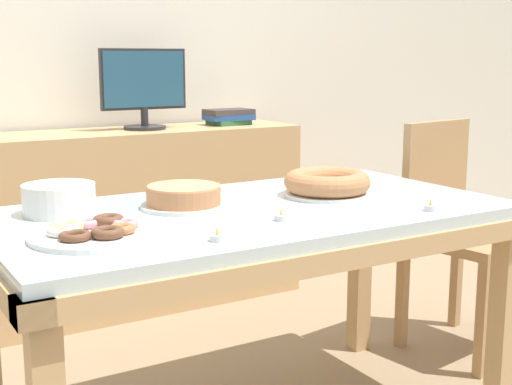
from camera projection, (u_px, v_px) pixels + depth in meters
wall_back at (79, 36)px, 3.46m from camera, size 8.00×0.10×2.60m
dining_table at (251, 238)px, 2.19m from camera, size 1.59×0.85×0.75m
chair at (456, 224)px, 2.94m from camera, size 0.48×0.48×0.94m
sideboard at (106, 222)px, 3.37m from camera, size 1.91×0.44×0.86m
computer_monitor at (144, 89)px, 3.36m from camera, size 0.42×0.20×0.38m
book_stack at (229, 117)px, 3.62m from camera, size 0.24×0.17×0.08m
cake_chocolate_round at (184, 197)px, 2.16m from camera, size 0.26×0.26×0.07m
cake_golden_bundt at (327, 184)px, 2.35m from camera, size 0.29×0.29×0.08m
pastry_platter at (94, 232)px, 1.81m from camera, size 0.34×0.34×0.04m
plate_stack at (59, 199)px, 2.07m from camera, size 0.21×0.21×0.09m
tealight_left_edge at (219, 188)px, 2.44m from camera, size 0.04×0.04×0.04m
tealight_right_edge at (281, 217)px, 2.00m from camera, size 0.04×0.04×0.04m
tealight_near_front at (217, 237)px, 1.77m from camera, size 0.04×0.04×0.04m
tealight_centre at (430, 207)px, 2.13m from camera, size 0.04×0.04×0.04m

